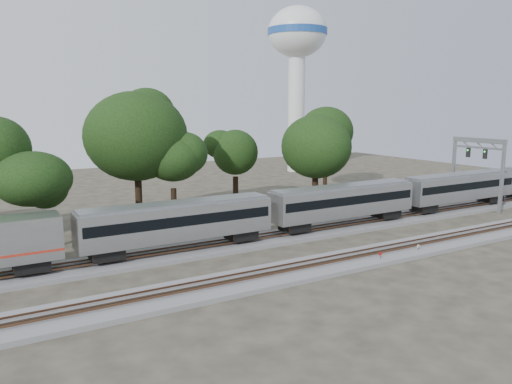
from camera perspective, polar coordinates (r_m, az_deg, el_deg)
ground at (r=46.82m, az=2.87°, el=-7.67°), size 160.00×160.00×0.00m
track_far at (r=51.68m, az=-0.79°, el=-5.74°), size 160.00×5.00×0.73m
track_near at (r=43.63m, az=5.78°, el=-8.74°), size 160.00×5.00×0.73m
train at (r=72.57m, az=22.31°, el=0.62°), size 137.38×3.35×4.95m
switch_stand_red at (r=46.90m, az=14.02°, el=-7.10°), size 0.32×0.11×1.01m
switch_stand_white at (r=50.60m, az=18.04°, el=-6.11°), size 0.30×0.07×0.94m
switch_lever at (r=47.43m, az=14.46°, el=-7.55°), size 0.58×0.48×0.30m
water_tower at (r=109.59m, az=4.72°, el=15.85°), size 12.52×12.52×34.66m
signal_gantry at (r=74.70m, az=24.00°, el=3.63°), size 0.68×8.03×9.77m
tree_2 at (r=52.18m, az=-24.19°, el=1.35°), size 7.29×7.29×10.28m
tree_3 at (r=60.23m, az=-13.52°, el=6.20°), size 10.74×10.74×15.14m
tree_4 at (r=59.77m, az=-9.51°, el=3.91°), size 8.20×8.20×11.57m
tree_5 at (r=70.97m, az=-2.38°, el=4.53°), size 7.70×7.70×10.85m
tree_6 at (r=67.35m, az=6.85°, el=5.15°), size 8.83×8.83×12.45m
tree_7 at (r=84.59m, az=8.01°, el=6.82°), size 9.98×9.98×14.07m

